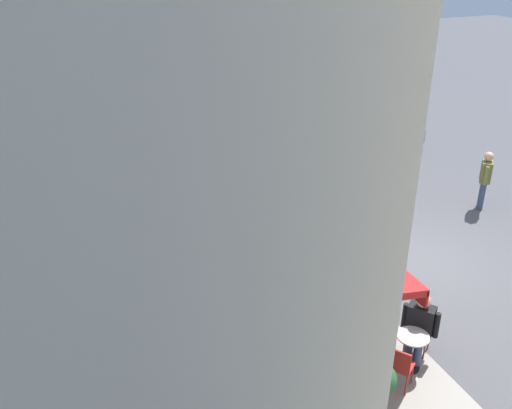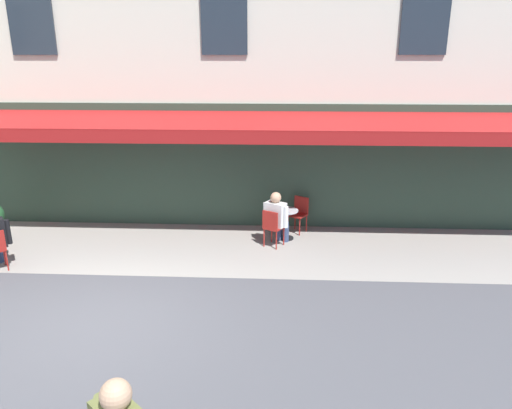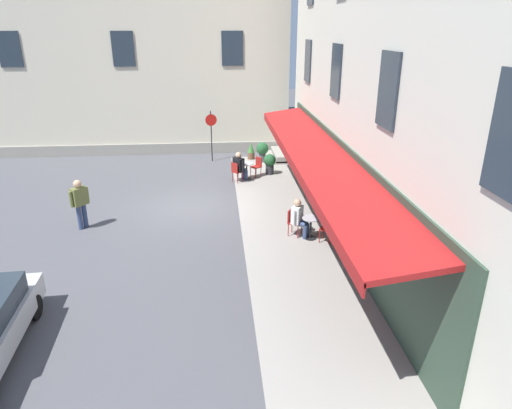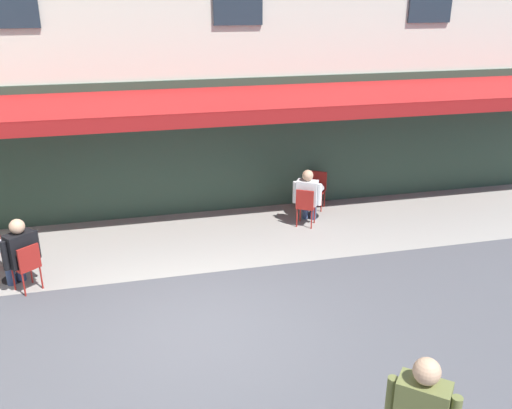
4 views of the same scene
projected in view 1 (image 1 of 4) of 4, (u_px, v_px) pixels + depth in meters
The scene contains 13 objects.
ground_plane at pixel (410, 260), 14.20m from camera, with size 70.00×70.00×0.00m, color #4C4C51.
sidewalk_cafe_terrace at pixel (238, 227), 15.76m from camera, with size 20.50×3.20×0.01m, color gray.
cafe_table_near_entrance at pixel (216, 216), 15.29m from camera, with size 0.60×0.60×0.75m.
cafe_chair_red_corner_left at pixel (239, 216), 15.18m from camera, with size 0.55×0.55×0.91m.
cafe_chair_red_corner_right at pixel (193, 212), 15.38m from camera, with size 0.55×0.55×0.91m.
cafe_table_mid_terrace at pixel (411, 347), 10.48m from camera, with size 0.60×0.60×0.75m.
cafe_chair_red_kerbside at pixel (421, 326), 10.95m from camera, with size 0.56×0.56×0.91m.
cafe_chair_red_by_window at pixel (400, 365), 9.98m from camera, with size 0.56×0.56×0.91m.
seated_patron_in_white at pixel (231, 210), 15.14m from camera, with size 0.62×0.65×1.32m.
seated_companion_in_black at pixel (419, 325), 10.71m from camera, with size 0.67×0.69×1.36m.
walking_pedestrian_in_olive at pixel (485, 176), 16.40m from camera, with size 0.57×0.55×1.76m.
potted_plant_by_steps at pixel (379, 384), 9.52m from camera, with size 0.58×0.58×0.97m.
parked_car_silver at pixel (372, 120), 22.29m from camera, with size 4.40×2.06×1.33m.
Camera 1 is at (9.84, -8.15, 7.43)m, focal length 39.90 mm.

